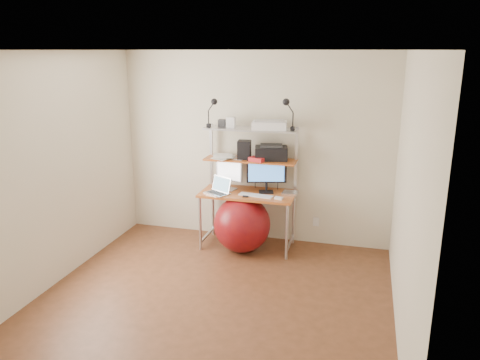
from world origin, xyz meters
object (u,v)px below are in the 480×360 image
at_px(monitor_silver, 229,172).
at_px(monitor_black, 267,173).
at_px(laptop, 219,190).
at_px(printer, 271,153).
at_px(exercise_ball, 242,224).

xyz_separation_m(monitor_silver, monitor_black, (0.50, -0.00, 0.02)).
bearing_deg(laptop, printer, 54.01).
xyz_separation_m(laptop, exercise_ball, (0.31, -0.03, -0.42)).
bearing_deg(printer, monitor_silver, 176.08).
distance_m(printer, exercise_ball, 0.98).
bearing_deg(monitor_silver, laptop, -89.77).
distance_m(monitor_black, printer, 0.26).
bearing_deg(exercise_ball, printer, 47.56).
relative_size(monitor_silver, laptop, 1.17).
height_order(laptop, exercise_ball, laptop).
height_order(monitor_silver, laptop, monitor_silver).
bearing_deg(monitor_black, exercise_ball, -152.66).
bearing_deg(exercise_ball, monitor_silver, 134.75).
xyz_separation_m(monitor_silver, laptop, (-0.07, -0.21, -0.19)).
bearing_deg(laptop, exercise_ball, 22.40).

